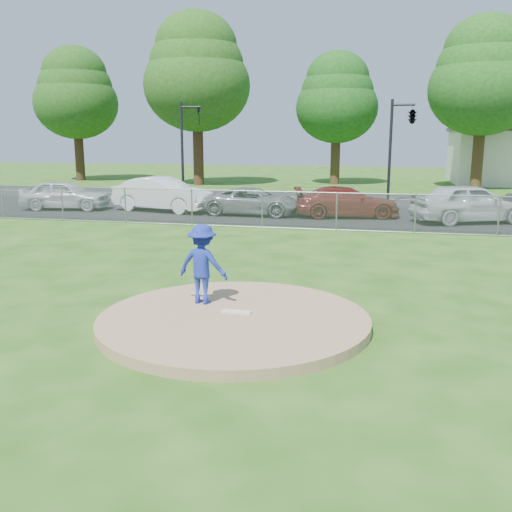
{
  "coord_description": "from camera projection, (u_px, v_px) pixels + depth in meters",
  "views": [
    {
      "loc": [
        2.82,
        -10.47,
        3.73
      ],
      "look_at": [
        0.0,
        2.0,
        1.0
      ],
      "focal_mm": 40.0,
      "sensor_mm": 36.0,
      "label": 1
    }
  ],
  "objects": [
    {
      "name": "chain_link_fence",
      "position": [
        311.0,
        211.0,
        22.67
      ],
      "size": [
        40.0,
        0.06,
        1.5
      ],
      "primitive_type": "cube",
      "color": "gray",
      "rests_on": "ground"
    },
    {
      "name": "traffic_cone",
      "position": [
        184.0,
        206.0,
        27.35
      ],
      "size": [
        0.37,
        0.37,
        0.71
      ],
      "primitive_type": "cone",
      "color": "orange",
      "rests_on": "parking_lot"
    },
    {
      "name": "tree_far_left",
      "position": [
        76.0,
        93.0,
        46.13
      ],
      "size": [
        6.72,
        6.72,
        10.74
      ],
      "color": "#321E12",
      "rests_on": "ground"
    },
    {
      "name": "parked_car_gray",
      "position": [
        254.0,
        201.0,
        26.89
      ],
      "size": [
        4.67,
        2.26,
        1.28
      ],
      "primitive_type": "imported",
      "rotation": [
        0.0,
        0.0,
        1.54
      ],
      "color": "gray",
      "rests_on": "parking_lot"
    },
    {
      "name": "pitching_rubber",
      "position": [
        236.0,
        312.0,
        11.52
      ],
      "size": [
        0.6,
        0.15,
        0.04
      ],
      "primitive_type": "cube",
      "color": "white",
      "rests_on": "pitchers_mound"
    },
    {
      "name": "traffic_signal_left",
      "position": [
        186.0,
        141.0,
        33.55
      ],
      "size": [
        1.28,
        0.2,
        5.6
      ],
      "color": "black",
      "rests_on": "ground"
    },
    {
      "name": "tree_right",
      "position": [
        484.0,
        75.0,
        38.37
      ],
      "size": [
        7.28,
        7.28,
        11.63
      ],
      "color": "#392614",
      "rests_on": "ground"
    },
    {
      "name": "parked_car_silver",
      "position": [
        65.0,
        195.0,
        28.82
      ],
      "size": [
        4.6,
        2.4,
        1.49
      ],
      "primitive_type": "imported",
      "rotation": [
        0.0,
        0.0,
        1.72
      ],
      "color": "silver",
      "rests_on": "parking_lot"
    },
    {
      "name": "parked_car_pearl",
      "position": [
        470.0,
        203.0,
        24.46
      ],
      "size": [
        5.36,
        3.7,
        1.7
      ],
      "primitive_type": "imported",
      "rotation": [
        0.0,
        0.0,
        1.95
      ],
      "color": "silver",
      "rests_on": "parking_lot"
    },
    {
      "name": "street",
      "position": [
        336.0,
        198.0,
        34.27
      ],
      "size": [
        60.0,
        7.0,
        0.01
      ],
      "primitive_type": "cube",
      "color": "black",
      "rests_on": "ground"
    },
    {
      "name": "tree_left",
      "position": [
        197.0,
        72.0,
        41.6
      ],
      "size": [
        7.84,
        7.84,
        12.53
      ],
      "color": "#362013",
      "rests_on": "ground"
    },
    {
      "name": "parking_lot",
      "position": [
        323.0,
        215.0,
        27.12
      ],
      "size": [
        50.0,
        8.0,
        0.01
      ],
      "primitive_type": "cube",
      "color": "black",
      "rests_on": "ground"
    },
    {
      "name": "parked_car_white",
      "position": [
        163.0,
        194.0,
        28.2
      ],
      "size": [
        5.33,
        2.81,
        1.67
      ],
      "primitive_type": "imported",
      "rotation": [
        0.0,
        0.0,
        1.35
      ],
      "color": "white",
      "rests_on": "parking_lot"
    },
    {
      "name": "tree_center",
      "position": [
        337.0,
        97.0,
        42.68
      ],
      "size": [
        6.16,
        6.16,
        9.84
      ],
      "color": "#392615",
      "rests_on": "ground"
    },
    {
      "name": "traffic_signal_center",
      "position": [
        410.0,
        118.0,
        30.55
      ],
      "size": [
        1.42,
        2.48,
        5.6
      ],
      "color": "black",
      "rests_on": "ground"
    },
    {
      "name": "ground",
      "position": [
        304.0,
        238.0,
        20.92
      ],
      "size": [
        120.0,
        120.0,
        0.0
      ],
      "primitive_type": "plane",
      "color": "#214C10",
      "rests_on": "ground"
    },
    {
      "name": "parked_car_darkred",
      "position": [
        347.0,
        202.0,
        26.13
      ],
      "size": [
        5.09,
        2.9,
        1.39
      ],
      "primitive_type": "imported",
      "rotation": [
        0.0,
        0.0,
        1.78
      ],
      "color": "maroon",
      "rests_on": "parking_lot"
    },
    {
      "name": "pitchers_mound",
      "position": [
        234.0,
        320.0,
        11.35
      ],
      "size": [
        5.4,
        5.4,
        0.2
      ],
      "primitive_type": "cylinder",
      "color": "#9C7955",
      "rests_on": "ground"
    },
    {
      "name": "pitcher",
      "position": [
        203.0,
        264.0,
        12.05
      ],
      "size": [
        1.18,
        0.79,
        1.7
      ],
      "primitive_type": "imported",
      "rotation": [
        0.0,
        0.0,
        2.99
      ],
      "color": "#1B2C98",
      "rests_on": "pitchers_mound"
    }
  ]
}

